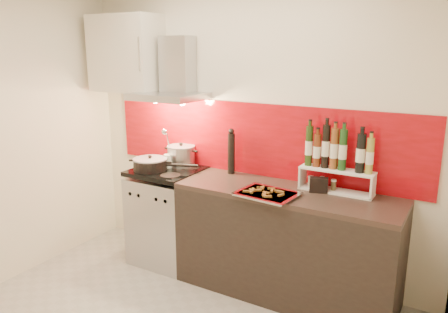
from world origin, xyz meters
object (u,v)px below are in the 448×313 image
Objects in this scene: range_stove at (169,216)px; baking_tray at (267,194)px; counter at (286,243)px; pepper_mill at (231,152)px; saute_pan at (151,164)px; stock_pot at (181,156)px.

baking_tray reaches higher than range_stove.
pepper_mill reaches higher than counter.
pepper_mill is at bearing 20.02° from range_stove.
saute_pan reaches higher than range_stove.
saute_pan is 0.75m from pepper_mill.
range_stove is 1.22m from baking_tray.
pepper_mill reaches higher than stock_pot.
pepper_mill is at bearing 24.13° from saute_pan.
range_stove is 0.89m from pepper_mill.
counter is 0.51m from baking_tray.
saute_pan is at bearing -155.87° from pepper_mill.
baking_tray is at bearing -115.58° from counter.
saute_pan is (-0.11, -0.10, 0.52)m from range_stove.
baking_tray is at bearing -9.62° from range_stove.
pepper_mill is (0.57, 0.21, 0.66)m from range_stove.
range_stove is 1.90× the size of baking_tray.
pepper_mill is (0.68, 0.30, 0.13)m from saute_pan.
stock_pot is at bearing 76.80° from range_stove.
saute_pan reaches higher than baking_tray.
pepper_mill reaches higher than baking_tray.
pepper_mill is at bearing 143.78° from baking_tray.
counter is at bearing 64.42° from baking_tray.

